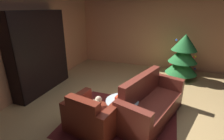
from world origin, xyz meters
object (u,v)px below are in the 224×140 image
(armchair_red, at_px, (93,116))
(coffee_table, at_px, (122,103))
(book_stack_on_table, at_px, (120,99))
(decorated_tree, at_px, (183,56))
(bookshelf_unit, at_px, (43,52))
(couch_red, at_px, (150,104))
(bottle_on_table, at_px, (126,92))

(armchair_red, distance_m, coffee_table, 0.66)
(armchair_red, height_order, coffee_table, armchair_red)
(armchair_red, distance_m, book_stack_on_table, 0.64)
(decorated_tree, bearing_deg, book_stack_on_table, -113.49)
(book_stack_on_table, bearing_deg, decorated_tree, 66.51)
(decorated_tree, bearing_deg, bookshelf_unit, -150.24)
(bookshelf_unit, relative_size, coffee_table, 3.22)
(bookshelf_unit, bearing_deg, armchair_red, -29.99)
(bookshelf_unit, height_order, couch_red, bookshelf_unit)
(bottle_on_table, distance_m, decorated_tree, 2.89)
(coffee_table, bearing_deg, decorated_tree, 66.76)
(book_stack_on_table, distance_m, decorated_tree, 3.12)
(armchair_red, relative_size, decorated_tree, 0.74)
(book_stack_on_table, bearing_deg, bottle_on_table, 71.61)
(couch_red, xyz_separation_m, coffee_table, (-0.54, -0.28, 0.09))
(armchair_red, distance_m, decorated_tree, 3.71)
(bookshelf_unit, distance_m, bottle_on_table, 2.63)
(book_stack_on_table, height_order, bottle_on_table, bottle_on_table)
(armchair_red, relative_size, coffee_table, 1.62)
(bookshelf_unit, height_order, coffee_table, bookshelf_unit)
(coffee_table, bearing_deg, armchair_red, -131.96)
(book_stack_on_table, bearing_deg, bookshelf_unit, 163.23)
(couch_red, bearing_deg, decorated_tree, 75.15)
(couch_red, distance_m, bottle_on_table, 0.56)
(armchair_red, height_order, decorated_tree, decorated_tree)
(bottle_on_table, height_order, decorated_tree, decorated_tree)
(bottle_on_table, bearing_deg, book_stack_on_table, -108.39)
(coffee_table, bearing_deg, bookshelf_unit, 164.16)
(coffee_table, distance_m, decorated_tree, 3.09)
(armchair_red, distance_m, couch_red, 1.23)
(bottle_on_table, bearing_deg, armchair_red, -125.62)
(armchair_red, bearing_deg, couch_red, 38.13)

